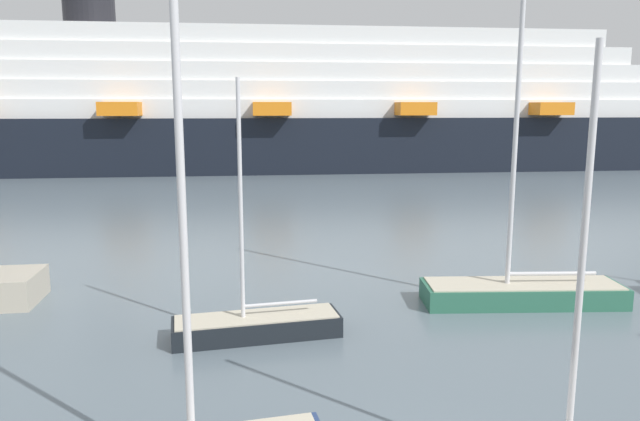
% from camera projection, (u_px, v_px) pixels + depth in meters
% --- Properties ---
extents(sailboat_0, '(6.60, 2.44, 11.14)m').
position_uv_depth(sailboat_0, '(522.00, 288.00, 19.23)').
color(sailboat_0, '#2D6B51').
rests_on(sailboat_0, ground_plane).
extents(sailboat_4, '(4.78, 1.78, 7.14)m').
position_uv_depth(sailboat_4, '(257.00, 324.00, 16.49)').
color(sailboat_4, black).
rests_on(sailboat_4, ground_plane).
extents(cruise_ship, '(97.19, 16.96, 18.90)m').
position_uv_depth(cruise_ship, '(268.00, 110.00, 61.11)').
color(cruise_ship, black).
rests_on(cruise_ship, ground_plane).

